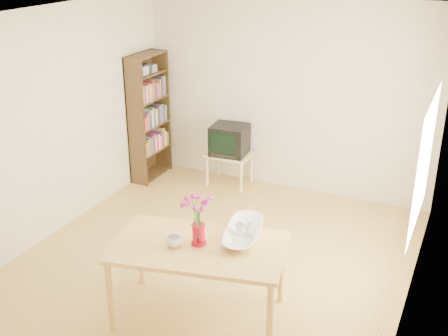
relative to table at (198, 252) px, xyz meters
The scene contains 11 objects.
room 1.10m from the table, 106.98° to the left, with size 4.50×4.50×4.50m.
table is the anchor object (origin of this frame).
tv_stand 3.01m from the table, 109.34° to the left, with size 0.60×0.45×0.46m.
bookshelf 3.38m from the table, 129.37° to the left, with size 0.28×0.70×1.80m.
pitcher 0.17m from the table, 105.10° to the left, with size 0.13×0.20×0.20m.
flowers 0.42m from the table, 107.87° to the left, with size 0.22×0.22×0.32m, color #CF3098, non-canonical shape.
mug 0.25m from the table, 148.70° to the right, with size 0.13×0.13×0.10m, color white.
bowl 0.53m from the table, 48.11° to the left, with size 0.47×0.47×0.44m, color white.
teacup_a 0.48m from the table, 52.26° to the left, with size 0.07×0.07×0.07m, color white.
teacup_b 0.55m from the table, 45.71° to the left, with size 0.08×0.08×0.07m, color white.
television 3.01m from the table, 109.25° to the left, with size 0.51×0.48×0.41m.
Camera 1 is at (2.33, -4.66, 3.29)m, focal length 45.00 mm.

